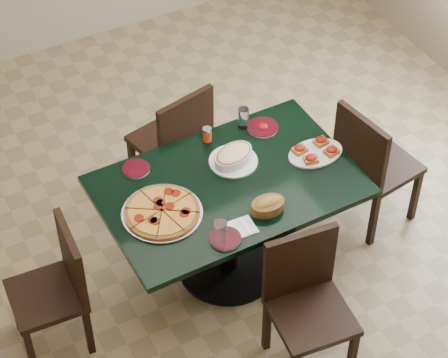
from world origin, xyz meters
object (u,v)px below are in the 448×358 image
chair_near (306,297)px  bruschetta_platter (316,151)px  chair_far (176,139)px  main_table (228,205)px  pepperoni_pizza (162,212)px  chair_left (58,284)px  bread_basket (268,205)px  chair_right (370,162)px  lasagna_casserole (233,156)px

chair_near → bruschetta_platter: size_ratio=2.56×
chair_far → bruschetta_platter: (0.58, -0.76, 0.26)m
main_table → chair_near: bearing=-85.3°
main_table → pepperoni_pizza: pepperoni_pizza is taller
chair_left → pepperoni_pizza: size_ratio=1.87×
chair_near → pepperoni_pizza: (-0.53, 0.72, 0.26)m
chair_near → bread_basket: (0.02, 0.47, 0.28)m
main_table → chair_near: chair_near is taller
chair_near → chair_left: (-1.17, 0.74, -0.03)m
chair_far → pepperoni_pizza: size_ratio=2.00×
chair_far → bread_basket: bearing=81.9°
main_table → chair_right: 0.99m
chair_right → pepperoni_pizza: chair_right is taller
pepperoni_pizza → bread_basket: (0.54, -0.25, 0.02)m
chair_left → pepperoni_pizza: 0.71m
lasagna_casserole → bruschetta_platter: size_ratio=0.87×
chair_far → chair_near: 1.50m
chair_near → pepperoni_pizza: 0.93m
chair_right → lasagna_casserole: size_ratio=3.08×
bread_basket → bruschetta_platter: 0.55m
bruschetta_platter → chair_far: bearing=128.0°
chair_far → lasagna_casserole: bearing=87.0°
bruschetta_platter → main_table: bearing=179.0°
chair_right → chair_left: 2.08m
bread_basket → chair_near: bearing=-91.4°
pepperoni_pizza → chair_near: bearing=-53.8°
chair_near → lasagna_casserole: 0.96m
chair_right → pepperoni_pizza: bearing=81.0°
pepperoni_pizza → lasagna_casserole: (0.56, 0.19, 0.03)m
bruschetta_platter → chair_near: bearing=-123.2°
chair_right → lasagna_casserole: 0.94m
chair_far → pepperoni_pizza: bearing=47.0°
chair_near → main_table: bearing=101.9°
chair_far → bread_basket: 1.07m
chair_far → chair_left: 1.34m
chair_far → lasagna_casserole: chair_far is taller
bruschetta_platter → lasagna_casserole: bearing=161.2°
pepperoni_pizza → lasagna_casserole: lasagna_casserole is taller
chair_right → pepperoni_pizza: 1.46m
chair_far → bruschetta_platter: chair_far is taller
chair_near → pepperoni_pizza: chair_near is taller
pepperoni_pizza → chair_far: bearing=60.2°
chair_far → chair_right: (0.99, -0.78, 0.02)m
lasagna_casserole → bruschetta_platter: lasagna_casserole is taller
main_table → chair_left: size_ratio=1.77×
main_table → bruschetta_platter: (0.58, -0.02, 0.21)m
chair_far → chair_right: bearing=128.3°
chair_far → chair_right: 1.26m
chair_right → chair_left: size_ratio=1.10×
chair_right → pepperoni_pizza: size_ratio=2.05×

